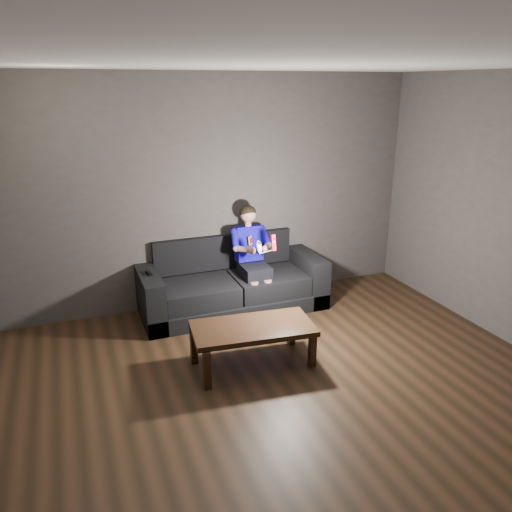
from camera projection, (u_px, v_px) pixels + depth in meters
name	position (u px, v px, depth m)	size (l,w,h in m)	color
floor	(307.00, 413.00, 4.09)	(5.00, 5.00, 0.00)	black
back_wall	(215.00, 193.00, 5.85)	(5.00, 0.04, 2.70)	#3F3937
ceiling	(321.00, 61.00, 3.21)	(5.00, 5.00, 0.02)	silver
sofa	(231.00, 286.00, 5.96)	(2.16, 0.93, 0.83)	black
child	(252.00, 249.00, 5.85)	(0.47, 0.57, 1.14)	black
wii_remote_red	(273.00, 243.00, 5.42)	(0.04, 0.07, 0.18)	red
nunchuk_white	(259.00, 247.00, 5.38)	(0.08, 0.10, 0.15)	silver
wii_remote_black	(149.00, 273.00, 5.45)	(0.06, 0.15, 0.03)	black
coffee_table	(253.00, 331.00, 4.69)	(1.19, 0.68, 0.41)	black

